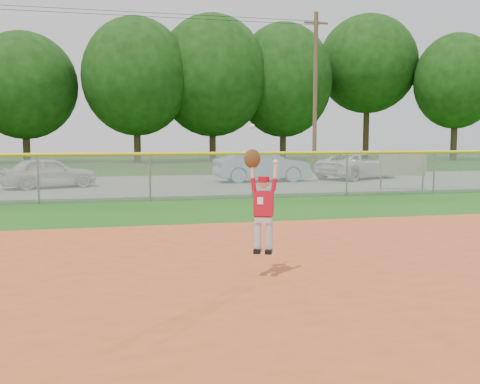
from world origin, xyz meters
name	(u,v)px	position (x,y,z in m)	size (l,w,h in m)	color
ground	(193,287)	(0.00, 0.00, 0.00)	(120.00, 120.00, 0.00)	#1B4F12
parking_strip	(142,185)	(0.00, 16.00, 0.01)	(44.00, 10.00, 0.03)	gray
car_white_a	(49,172)	(-3.66, 15.17, 0.64)	(1.44, 3.58, 1.22)	silver
car_blue	(262,166)	(5.36, 16.29, 0.74)	(1.50, 4.30, 1.42)	#8CADD1
car_white_b	(358,166)	(10.30, 16.83, 0.66)	(2.08, 4.52, 1.26)	white
sponsor_sign	(402,164)	(9.48, 11.29, 1.02)	(1.66, 0.62, 1.55)	gray
outfield_fence	(150,173)	(0.00, 10.00, 0.88)	(40.06, 0.10, 1.55)	gray
power_lines	(155,87)	(1.00, 22.00, 4.68)	(19.40, 0.24, 9.00)	#4C3823
tree_line	(141,69)	(0.96, 37.90, 7.53)	(62.37, 13.00, 14.43)	#422D1C
ballplayer	(262,202)	(1.00, 0.19, 1.11)	(0.48, 0.32, 1.81)	silver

